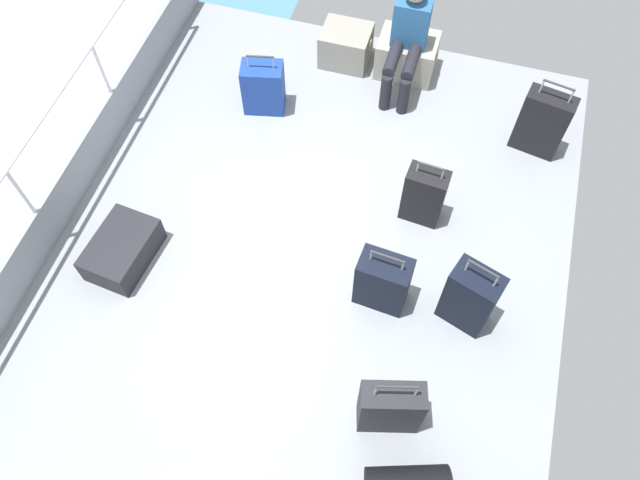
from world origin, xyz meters
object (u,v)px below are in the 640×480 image
object	(u,v)px
suitcase_2	(542,123)
cargo_crate_0	(346,46)
suitcase_0	(263,88)
suitcase_4	(424,195)
cargo_crate_1	(407,56)
suitcase_5	(470,297)
passenger_seated	(407,38)
suitcase_6	(122,250)
suitcase_1	(383,282)
suitcase_3	(390,408)

from	to	relation	value
suitcase_2	cargo_crate_0	bearing A→B (deg)	162.88
suitcase_0	suitcase_4	xyz separation A→B (m)	(1.75, -0.84, 0.04)
suitcase_0	suitcase_4	size ratio (longest dim) A/B	0.92
cargo_crate_1	suitcase_0	xyz separation A→B (m)	(-1.24, -0.88, 0.06)
suitcase_0	suitcase_5	size ratio (longest dim) A/B	0.81
passenger_seated	suitcase_0	bearing A→B (deg)	-150.63
suitcase_2	suitcase_6	size ratio (longest dim) A/B	1.19
cargo_crate_0	suitcase_5	bearing A→B (deg)	-56.72
cargo_crate_1	suitcase_5	world-z (taller)	suitcase_5
suitcase_1	suitcase_6	world-z (taller)	suitcase_1
suitcase_5	passenger_seated	bearing A→B (deg)	113.58
suitcase_4	suitcase_5	distance (m)	1.02
suitcase_1	suitcase_2	distance (m)	2.22
suitcase_3	suitcase_6	distance (m)	2.58
suitcase_2	suitcase_5	distance (m)	1.97
cargo_crate_0	suitcase_1	xyz separation A→B (m)	(1.00, -2.60, 0.10)
suitcase_0	suitcase_5	xyz separation A→B (m)	(2.28, -1.71, 0.07)
cargo_crate_1	suitcase_2	size ratio (longest dim) A/B	0.75
cargo_crate_0	passenger_seated	distance (m)	0.77
cargo_crate_1	passenger_seated	bearing A→B (deg)	-90.00
suitcase_2	suitcase_6	distance (m)	3.92
suitcase_3	suitcase_2	bearing A→B (deg)	75.79
passenger_seated	suitcase_3	bearing A→B (deg)	-79.20
suitcase_1	passenger_seated	bearing A→B (deg)	98.57
suitcase_1	suitcase_3	size ratio (longest dim) A/B	0.87
cargo_crate_1	suitcase_1	size ratio (longest dim) A/B	0.88
cargo_crate_1	suitcase_5	size ratio (longest dim) A/B	0.76
passenger_seated	suitcase_5	world-z (taller)	passenger_seated
suitcase_1	suitcase_4	bearing A→B (deg)	80.66
suitcase_6	suitcase_2	bearing A→B (deg)	34.62
passenger_seated	suitcase_2	bearing A→B (deg)	-18.24
cargo_crate_0	suitcase_5	size ratio (longest dim) A/B	0.64
suitcase_0	suitcase_6	distance (m)	2.08
cargo_crate_1	suitcase_4	size ratio (longest dim) A/B	0.86
cargo_crate_1	suitcase_5	bearing A→B (deg)	-67.95
suitcase_3	suitcase_5	world-z (taller)	suitcase_5
suitcase_0	suitcase_5	world-z (taller)	suitcase_5
suitcase_0	suitcase_2	distance (m)	2.64
cargo_crate_0	passenger_seated	bearing A→B (deg)	-14.60
suitcase_0	suitcase_2	xyz separation A→B (m)	(2.63, 0.24, 0.07)
suitcase_1	suitcase_3	distance (m)	1.01
suitcase_0	suitcase_2	world-z (taller)	suitcase_2
suitcase_5	cargo_crate_0	bearing A→B (deg)	123.28
passenger_seated	suitcase_3	distance (m)	3.48
suitcase_6	passenger_seated	bearing A→B (deg)	55.79
suitcase_0	suitcase_1	bearing A→B (deg)	-47.31
suitcase_4	suitcase_2	bearing A→B (deg)	50.64
suitcase_1	suitcase_5	size ratio (longest dim) A/B	0.86
suitcase_4	cargo_crate_0	bearing A→B (deg)	124.12
suitcase_5	suitcase_1	bearing A→B (deg)	-177.42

